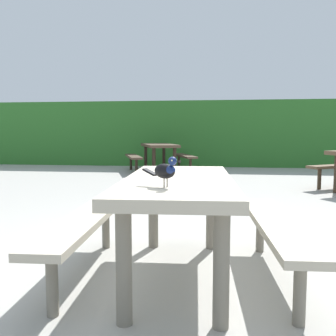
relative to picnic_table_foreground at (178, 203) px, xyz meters
name	(u,v)px	position (x,y,z in m)	size (l,w,h in m)	color
ground_plane	(186,272)	(0.05, 0.10, -0.56)	(60.00, 60.00, 0.00)	#A3A099
hedge_wall	(211,134)	(0.05, 9.60, 0.45)	(28.00, 1.76, 2.02)	#2D6B28
picnic_table_foreground	(178,203)	(0.00, 0.00, 0.00)	(1.77, 1.84, 0.74)	#B2A893
bird_grackle	(166,170)	(-0.02, -0.48, 0.29)	(0.25, 0.18, 0.18)	black
picnic_table_mid_left	(159,151)	(-1.28, 7.24, 0.00)	(2.15, 2.17, 0.74)	#473828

